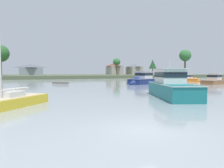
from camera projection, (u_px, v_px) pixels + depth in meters
The scene contains 17 objects.
ground_plane at pixel (145, 128), 9.76m from camera, with size 463.91×463.91×0.00m, color #939EA3.
far_shore_bank at pixel (37, 76), 102.05m from camera, with size 208.76×56.54×1.30m, color #4C563D.
cruiser_navy at pixel (142, 81), 46.60m from camera, with size 10.90×7.51×5.84m.
cruiser_orange at pixel (189, 80), 60.14m from camera, with size 5.61×7.78×3.73m.
dinghy_green at pixel (155, 79), 80.19m from camera, with size 2.04×2.76×0.44m.
dinghy_grey at pixel (60, 84), 45.23m from camera, with size 3.47×3.93×0.64m.
cruiser_wood at pixel (216, 82), 46.92m from camera, with size 9.15×5.23×4.70m.
sailboat_yellow at pixel (8, 105), 15.42m from camera, with size 6.19×6.87×10.19m.
cruiser_teal at pixel (169, 90), 22.61m from camera, with size 6.34×10.91×5.02m.
mooring_buoy_yellow at pixel (67, 83), 50.84m from camera, with size 0.34×0.34×0.39m.
shore_tree_inland_c at pixel (0, 54), 89.86m from camera, with size 7.33×7.33×13.15m.
shore_tree_right_mid at pixel (153, 64), 121.62m from camera, with size 4.35×4.35×8.79m.
shore_tree_center_left at pixel (117, 62), 111.90m from camera, with size 3.98×3.98×8.96m.
shore_tree_center_right at pixel (185, 56), 110.95m from camera, with size 6.18×6.18×13.41m.
cottage_hillside at pixel (31, 69), 99.63m from camera, with size 11.27×7.63×5.29m.
cottage_near_water at pixel (134, 69), 129.32m from camera, with size 8.23×9.50×6.46m.
cottage_eastern at pixel (114, 68), 125.97m from camera, with size 8.21×10.41×7.06m.
Camera 1 is at (-5.11, -8.30, 2.63)m, focal length 33.37 mm.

